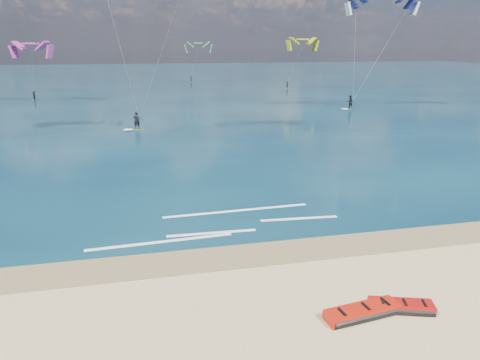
% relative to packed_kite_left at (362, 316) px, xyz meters
% --- Properties ---
extents(ground, '(320.00, 320.00, 0.00)m').
position_rel_packed_kite_left_xyz_m(ground, '(-2.65, 42.19, 0.00)').
color(ground, tan).
rests_on(ground, ground).
extents(wet_sand_strip, '(320.00, 2.40, 0.01)m').
position_rel_packed_kite_left_xyz_m(wet_sand_strip, '(-2.65, 5.19, 0.00)').
color(wet_sand_strip, brown).
rests_on(wet_sand_strip, ground).
extents(sea, '(320.00, 200.00, 0.04)m').
position_rel_packed_kite_left_xyz_m(sea, '(-2.65, 106.19, 0.02)').
color(sea, '#092436').
rests_on(sea, ground).
extents(packed_kite_left, '(3.00, 1.43, 0.39)m').
position_rel_packed_kite_left_xyz_m(packed_kite_left, '(0.00, 0.00, 0.00)').
color(packed_kite_left, red).
rests_on(packed_kite_left, ground).
extents(packed_kite_mid, '(2.55, 1.66, 0.36)m').
position_rel_packed_kite_left_xyz_m(packed_kite_mid, '(1.49, 0.03, 0.00)').
color(packed_kite_mid, '#B2100C').
rests_on(packed_kite_mid, ground).
extents(kitesurfer_main, '(9.79, 7.83, 18.37)m').
position_rel_packed_kite_left_xyz_m(kitesurfer_main, '(-6.99, 32.62, 9.53)').
color(kitesurfer_main, '#BED218').
rests_on(kitesurfer_main, sea).
extents(kitesurfer_far, '(10.30, 4.90, 16.96)m').
position_rel_packed_kite_left_xyz_m(kitesurfer_far, '(22.96, 44.00, 9.44)').
color(kitesurfer_far, '#BDCB1E').
rests_on(kitesurfer_far, sea).
extents(shoreline_foam, '(12.77, 3.67, 0.01)m').
position_rel_packed_kite_left_xyz_m(shoreline_foam, '(-3.26, 8.59, 0.04)').
color(shoreline_foam, white).
rests_on(shoreline_foam, ground).
extents(distant_kites, '(53.60, 32.75, 9.84)m').
position_rel_packed_kite_left_xyz_m(distant_kites, '(2.80, 75.65, 4.68)').
color(distant_kites, gold).
rests_on(distant_kites, ground).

